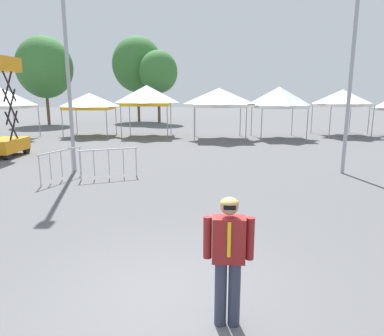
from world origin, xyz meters
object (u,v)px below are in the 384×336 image
(scissor_lift, at_px, (3,128))
(canopy_tent_right_of_center, at_px, (147,95))
(canopy_tent_behind_center, at_px, (219,98))
(crowd_barrier_by_lift, at_px, (61,159))
(tree_behind_tents_center, at_px, (137,64))
(canopy_tent_far_left, at_px, (343,98))
(light_pole_near_lift, at_px, (65,32))
(tree_behind_tents_left, at_px, (158,72))
(canopy_tent_far_right, at_px, (90,101))
(canopy_tent_left_of_center, at_px, (0,98))
(crowd_barrier_near_person, at_px, (109,158))
(tree_behind_tents_right, at_px, (45,67))
(light_pole_opposite_side, at_px, (353,54))
(person_foreground, at_px, (228,253))
(canopy_tent_behind_right, at_px, (279,98))

(scissor_lift, bearing_deg, canopy_tent_right_of_center, 53.33)
(canopy_tent_behind_center, height_order, crowd_barrier_by_lift, canopy_tent_behind_center)
(scissor_lift, relative_size, tree_behind_tents_center, 0.53)
(canopy_tent_right_of_center, height_order, canopy_tent_far_left, canopy_tent_right_of_center)
(light_pole_near_lift, height_order, tree_behind_tents_left, light_pole_near_lift)
(canopy_tent_far_right, height_order, canopy_tent_far_left, canopy_tent_far_left)
(canopy_tent_left_of_center, distance_m, crowd_barrier_near_person, 14.67)
(light_pole_near_lift, relative_size, crowd_barrier_near_person, 4.67)
(light_pole_near_lift, xyz_separation_m, tree_behind_tents_right, (-8.76, 20.80, 0.12))
(canopy_tent_far_left, distance_m, tree_behind_tents_center, 21.07)
(canopy_tent_behind_center, bearing_deg, light_pole_opposite_side, -69.83)
(crowd_barrier_by_lift, bearing_deg, light_pole_near_lift, 90.60)
(scissor_lift, bearing_deg, tree_behind_tents_right, 104.16)
(canopy_tent_far_right, relative_size, light_pole_opposite_side, 0.41)
(canopy_tent_far_right, distance_m, light_pole_opposite_side, 17.96)
(canopy_tent_far_right, height_order, light_pole_near_lift, light_pole_near_lift)
(crowd_barrier_near_person, bearing_deg, canopy_tent_far_right, 107.13)
(person_foreground, height_order, crowd_barrier_by_lift, person_foreground)
(person_foreground, distance_m, crowd_barrier_near_person, 9.05)
(canopy_tent_behind_right, height_order, tree_behind_tents_center, tree_behind_tents_center)
(scissor_lift, height_order, tree_behind_tents_center, tree_behind_tents_center)
(canopy_tent_left_of_center, bearing_deg, tree_behind_tents_right, 95.68)
(crowd_barrier_by_lift, relative_size, crowd_barrier_near_person, 0.98)
(light_pole_near_lift, bearing_deg, tree_behind_tents_center, 91.42)
(canopy_tent_far_left, bearing_deg, canopy_tent_behind_center, -168.41)
(canopy_tent_behind_center, height_order, crowd_barrier_near_person, canopy_tent_behind_center)
(canopy_tent_behind_center, xyz_separation_m, tree_behind_tents_left, (-4.86, 12.35, 2.28))
(canopy_tent_right_of_center, bearing_deg, canopy_tent_behind_center, -18.95)
(crowd_barrier_near_person, bearing_deg, tree_behind_tents_right, 115.27)
(light_pole_opposite_side, xyz_separation_m, crowd_barrier_by_lift, (-10.43, -0.87, -3.66))
(canopy_tent_left_of_center, xyz_separation_m, person_foreground, (12.64, -19.58, -1.67))
(tree_behind_tents_right, bearing_deg, tree_behind_tents_left, 7.39)
(tree_behind_tents_center, bearing_deg, light_pole_near_lift, -88.58)
(canopy_tent_far_right, distance_m, crowd_barrier_by_lift, 13.60)
(canopy_tent_behind_center, height_order, canopy_tent_behind_right, canopy_tent_behind_right)
(light_pole_near_lift, relative_size, tree_behind_tents_center, 1.06)
(canopy_tent_far_left, height_order, crowd_barrier_near_person, canopy_tent_far_left)
(tree_behind_tents_center, xyz_separation_m, crowd_barrier_by_lift, (0.63, -26.24, -5.13))
(tree_behind_tents_center, height_order, crowd_barrier_by_lift, tree_behind_tents_center)
(scissor_lift, height_order, light_pole_opposite_side, light_pole_opposite_side)
(tree_behind_tents_left, bearing_deg, canopy_tent_far_left, -37.27)
(canopy_tent_right_of_center, xyz_separation_m, canopy_tent_behind_right, (8.94, -1.38, -0.13))
(canopy_tent_far_right, distance_m, tree_behind_tents_right, 11.40)
(canopy_tent_left_of_center, bearing_deg, scissor_lift, -63.23)
(person_foreground, height_order, light_pole_opposite_side, light_pole_opposite_side)
(canopy_tent_far_left, bearing_deg, crowd_barrier_near_person, -137.26)
(tree_behind_tents_left, bearing_deg, canopy_tent_far_right, -111.79)
(canopy_tent_behind_right, bearing_deg, light_pole_opposite_side, -91.03)
(canopy_tent_far_left, bearing_deg, crowd_barrier_by_lift, -139.82)
(tree_behind_tents_left, bearing_deg, tree_behind_tents_right, -172.61)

